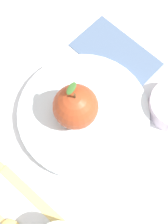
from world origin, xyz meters
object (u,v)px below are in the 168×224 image
object	(u,v)px
dinner_plate	(84,114)
apple	(75,105)
knife	(8,174)
linen_napkin	(116,54)

from	to	relation	value
dinner_plate	apple	distance (m)	0.05
dinner_plate	apple	world-z (taller)	apple
knife	apple	bearing A→B (deg)	-72.11
dinner_plate	linen_napkin	world-z (taller)	dinner_plate
dinner_plate	knife	distance (m)	0.18
dinner_plate	knife	bearing A→B (deg)	104.72
dinner_plate	apple	bearing A→B (deg)	71.23
knife	linen_napkin	bearing A→B (deg)	-64.02
dinner_plate	linen_napkin	bearing A→B (deg)	-50.93
apple	knife	size ratio (longest dim) A/B	0.46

